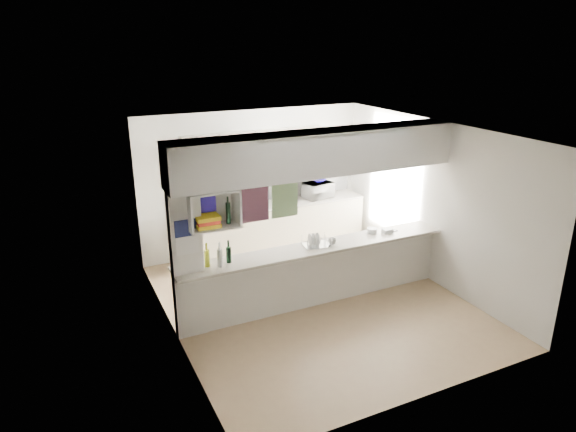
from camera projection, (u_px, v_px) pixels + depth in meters
floor at (315, 303)px, 7.73m from camera, size 4.80×4.80×0.00m
ceiling at (319, 131)px, 6.87m from camera, size 4.80×4.80×0.00m
wall_back at (254, 181)px, 9.34m from camera, size 4.20×0.00×4.20m
wall_left at (170, 247)px, 6.44m from camera, size 0.00×4.80×4.80m
wall_right at (433, 203)px, 8.16m from camera, size 0.00×4.80×4.80m
servery_partition at (306, 199)px, 7.11m from camera, size 4.20×0.50×2.60m
cubby_shelf at (211, 211)px, 6.47m from camera, size 0.65×0.35×0.50m
kitchen_run at (268, 209)px, 9.34m from camera, size 3.60×0.63×2.24m
microwave at (318, 190)px, 9.65m from camera, size 0.59×0.45×0.29m
bowl at (318, 180)px, 9.63m from camera, size 0.26×0.26×0.06m
dish_rack at (316, 241)px, 7.43m from camera, size 0.41×0.33×0.20m
cup at (332, 241)px, 7.46m from camera, size 0.13×0.13×0.09m
wine_bottles at (214, 258)px, 6.74m from camera, size 0.52×0.15×0.35m
plastic_tubs at (378, 231)px, 7.94m from camera, size 0.50×0.23×0.08m
utensil_jar at (264, 201)px, 9.27m from camera, size 0.10×0.10×0.14m
knife_block at (276, 197)px, 9.39m from camera, size 0.12×0.10×0.21m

